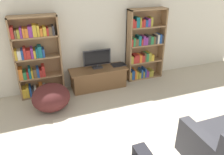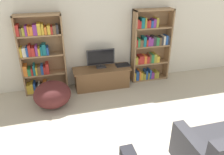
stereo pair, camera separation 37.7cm
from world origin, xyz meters
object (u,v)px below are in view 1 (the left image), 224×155
(bookshelf_left, at_px, (36,58))
(laptop, at_px, (119,65))
(bookshelf_right, at_px, (144,47))
(beanbag_ottoman, at_px, (51,97))
(tv_stand, at_px, (98,78))
(television, at_px, (97,59))

(bookshelf_left, bearing_deg, laptop, -2.83)
(bookshelf_right, xyz_separation_m, beanbag_ottoman, (-2.54, -0.74, -0.61))
(tv_stand, height_order, television, television)
(bookshelf_right, xyz_separation_m, television, (-1.31, -0.08, -0.13))
(tv_stand, distance_m, television, 0.50)
(bookshelf_left, distance_m, beanbag_ottoman, 0.99)
(television, bearing_deg, bookshelf_right, 3.44)
(bookshelf_right, distance_m, laptop, 0.84)
(laptop, height_order, beanbag_ottoman, beanbag_ottoman)
(bookshelf_left, distance_m, television, 1.42)
(television, height_order, beanbag_ottoman, television)
(bookshelf_right, bearing_deg, television, -176.56)
(television, relative_size, beanbag_ottoman, 0.87)
(bookshelf_right, xyz_separation_m, tv_stand, (-1.31, -0.15, -0.63))
(tv_stand, relative_size, laptop, 3.95)
(bookshelf_right, bearing_deg, beanbag_ottoman, -163.83)
(television, distance_m, laptop, 0.61)
(bookshelf_left, height_order, laptop, bookshelf_left)
(bookshelf_right, distance_m, beanbag_ottoman, 2.71)
(bookshelf_right, relative_size, tv_stand, 1.32)
(bookshelf_left, height_order, tv_stand, bookshelf_left)
(bookshelf_left, xyz_separation_m, tv_stand, (1.41, -0.15, -0.67))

